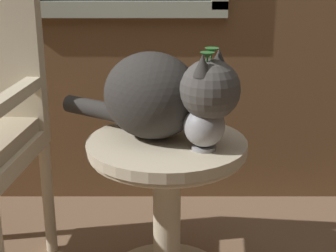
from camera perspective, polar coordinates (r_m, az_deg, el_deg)
wicker_side_table at (r=1.75m, az=-0.00°, el=-7.13°), size 0.53×0.53×0.55m
cat at (r=1.65m, az=-0.68°, el=3.51°), size 0.60×0.43×0.31m
pewter_vase_with_ivy at (r=1.58m, az=4.23°, el=0.65°), size 0.13×0.13×0.32m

